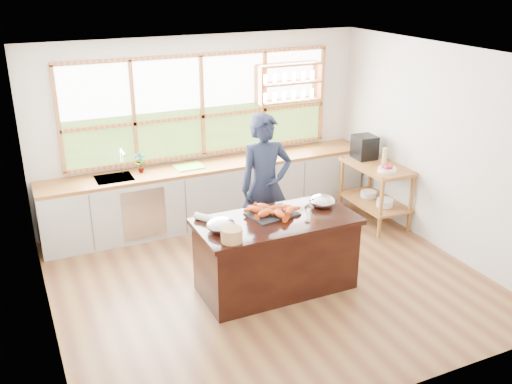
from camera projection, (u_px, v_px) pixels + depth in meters
ground_plane at (268, 280)px, 6.99m from camera, size 5.00×5.00×0.00m
room_shell at (252, 131)px, 6.79m from camera, size 5.02×4.52×2.71m
back_counter at (210, 193)px, 8.45m from camera, size 4.90×0.63×0.90m
right_shelf_unit at (376, 184)px, 8.37m from camera, size 0.62×1.10×0.90m
island at (276, 254)px, 6.65m from camera, size 1.85×0.90×0.90m
cook at (265, 186)px, 7.31m from camera, size 0.74×0.52×1.91m
potted_plant at (140, 163)px, 7.90m from camera, size 0.16×0.12×0.29m
cutting_board at (189, 167)px, 8.16m from camera, size 0.41×0.31×0.01m
espresso_machine at (365, 147)px, 8.49m from camera, size 0.32×0.34×0.35m
wine_bottle at (384, 157)px, 8.17m from camera, size 0.08×0.08×0.27m
fruit_bowl at (387, 169)px, 7.98m from camera, size 0.26×0.26×0.11m
slate_board at (272, 214)px, 6.60m from camera, size 0.61×0.48×0.02m
lobster_pile at (272, 211)px, 6.57m from camera, size 0.55×0.48×0.08m
mixing_bowl_left at (221, 225)px, 6.18m from camera, size 0.32×0.32×0.15m
mixing_bowl_right at (322, 201)px, 6.82m from camera, size 0.31×0.31×0.15m
wine_glass at (308, 209)px, 6.36m from camera, size 0.08×0.08×0.22m
wicker_basket at (232, 235)px, 5.94m from camera, size 0.23×0.23×0.15m
parchment_roll at (206, 218)px, 6.42m from camera, size 0.24×0.29×0.08m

